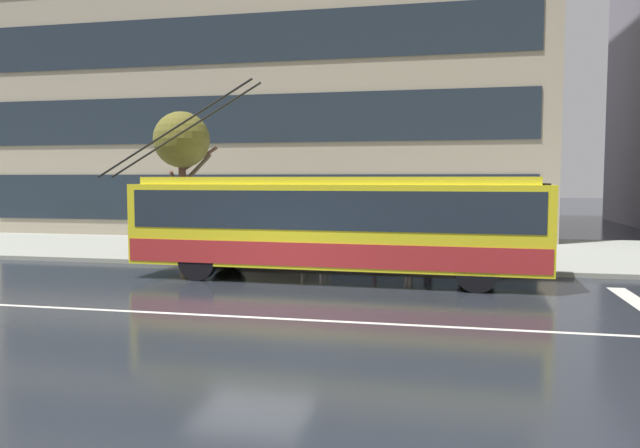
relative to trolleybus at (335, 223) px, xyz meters
The scene contains 10 objects.
ground_plane 4.19m from the trolleybus, 107.42° to the right, with size 160.00×160.00×0.00m, color #21252B.
sidewalk_slab 6.86m from the trolleybus, 100.02° to the left, with size 80.00×10.00×0.14m, color gray.
lane_centre_line 5.28m from the trolleybus, 103.35° to the right, with size 72.00×0.14×0.01m, color silver.
trolleybus is the anchor object (origin of this frame).
bus_shelter 4.40m from the trolleybus, 130.16° to the left, with size 4.13×1.75×2.67m.
pedestrian_at_shelter 2.89m from the trolleybus, 47.97° to the left, with size 1.52×1.52×1.99m.
pedestrian_approaching_curb 3.18m from the trolleybus, 119.91° to the left, with size 1.30×1.30×1.91m.
pedestrian_walking_past 3.94m from the trolleybus, 51.76° to the left, with size 0.47×0.47×1.66m.
pedestrian_waiting_by_pole 2.57m from the trolleybus, 72.02° to the left, with size 1.04×1.04×2.00m.
street_tree_bare 7.37m from the trolleybus, 150.39° to the left, with size 2.13×1.94×4.93m.
Camera 1 is at (4.21, -12.63, 2.76)m, focal length 34.30 mm.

